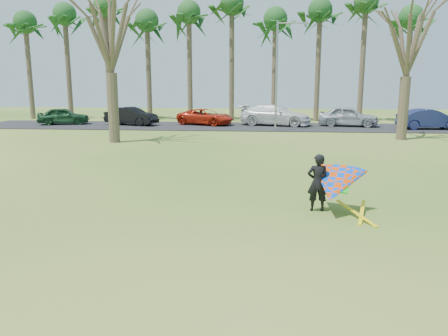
# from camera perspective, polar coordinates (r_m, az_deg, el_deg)

# --- Properties ---
(ground) EXTENTS (100.00, 100.00, 0.00)m
(ground) POSITION_cam_1_polar(r_m,az_deg,el_deg) (11.66, -0.93, -7.23)
(ground) COLOR #1E5913
(ground) RESTS_ON ground
(parking_strip) EXTENTS (46.00, 7.00, 0.06)m
(parking_strip) POSITION_cam_1_polar(r_m,az_deg,el_deg) (36.20, 3.42, 5.42)
(parking_strip) COLOR black
(parking_strip) RESTS_ON ground
(palm_0) EXTENTS (4.84, 4.84, 10.84)m
(palm_0) POSITION_cam_1_polar(r_m,az_deg,el_deg) (48.29, -24.52, 16.79)
(palm_0) COLOR #4A3D2C
(palm_0) RESTS_ON ground
(palm_1) EXTENTS (4.84, 4.84, 11.54)m
(palm_1) POSITION_cam_1_polar(r_m,az_deg,el_deg) (46.59, -20.10, 18.19)
(palm_1) COLOR brown
(palm_1) RESTS_ON ground
(palm_2) EXTENTS (4.84, 4.84, 12.24)m
(palm_2) POSITION_cam_1_polar(r_m,az_deg,el_deg) (45.18, -15.29, 19.57)
(palm_2) COLOR #48392B
(palm_2) RESTS_ON ground
(palm_3) EXTENTS (4.84, 4.84, 10.84)m
(palm_3) POSITION_cam_1_polar(r_m,az_deg,el_deg) (43.80, -10.03, 18.27)
(palm_3) COLOR #4E402F
(palm_3) RESTS_ON ground
(palm_4) EXTENTS (4.84, 4.84, 11.54)m
(palm_4) POSITION_cam_1_polar(r_m,az_deg,el_deg) (43.05, -4.61, 19.44)
(palm_4) COLOR #4A3C2C
(palm_4) RESTS_ON ground
(palm_5) EXTENTS (4.84, 4.84, 12.24)m
(palm_5) POSITION_cam_1_polar(r_m,az_deg,el_deg) (42.66, 1.04, 20.46)
(palm_5) COLOR #4A3D2C
(palm_5) RESTS_ON ground
(palm_6) EXTENTS (4.84, 4.84, 10.84)m
(palm_6) POSITION_cam_1_polar(r_m,az_deg,el_deg) (42.35, 6.73, 18.60)
(palm_6) COLOR #4F3D2F
(palm_6) RESTS_ON ground
(palm_7) EXTENTS (4.84, 4.84, 11.54)m
(palm_7) POSITION_cam_1_polar(r_m,az_deg,el_deg) (42.70, 12.45, 19.29)
(palm_7) COLOR #4A392C
(palm_7) RESTS_ON ground
(palm_8) EXTENTS (4.84, 4.84, 12.24)m
(palm_8) POSITION_cam_1_polar(r_m,az_deg,el_deg) (43.44, 18.06, 19.78)
(palm_8) COLOR brown
(palm_8) RESTS_ON ground
(palm_9) EXTENTS (4.84, 4.84, 10.84)m
(palm_9) POSITION_cam_1_polar(r_m,az_deg,el_deg) (44.23, 23.25, 17.49)
(palm_9) COLOR #4A392C
(palm_9) RESTS_ON ground
(bare_tree_left) EXTENTS (6.60, 6.60, 9.70)m
(bare_tree_left) POSITION_cam_1_polar(r_m,az_deg,el_deg) (27.76, -14.77, 17.56)
(bare_tree_left) COLOR #443629
(bare_tree_left) RESTS_ON ground
(bare_tree_right) EXTENTS (6.27, 6.27, 9.21)m
(bare_tree_right) POSITION_cam_1_polar(r_m,az_deg,el_deg) (30.42, 23.03, 15.81)
(bare_tree_right) COLOR brown
(bare_tree_right) RESTS_ON ground
(streetlight) EXTENTS (2.28, 0.18, 8.00)m
(streetlight) POSITION_cam_1_polar(r_m,az_deg,el_deg) (33.01, 7.17, 12.51)
(streetlight) COLOR gray
(streetlight) RESTS_ON ground
(car_0) EXTENTS (4.52, 2.87, 1.43)m
(car_0) POSITION_cam_1_polar(r_m,az_deg,el_deg) (40.13, -20.23, 6.40)
(car_0) COLOR #1A4123
(car_0) RESTS_ON parking_strip
(car_1) EXTENTS (4.81, 2.82, 1.50)m
(car_1) POSITION_cam_1_polar(r_m,az_deg,el_deg) (37.94, -12.02, 6.65)
(car_1) COLOR black
(car_1) RESTS_ON parking_strip
(car_2) EXTENTS (5.30, 3.82, 1.34)m
(car_2) POSITION_cam_1_polar(r_m,az_deg,el_deg) (37.36, -2.44, 6.69)
(car_2) COLOR #B5220E
(car_2) RESTS_ON parking_strip
(car_3) EXTENTS (6.36, 3.85, 1.72)m
(car_3) POSITION_cam_1_polar(r_m,az_deg,el_deg) (37.06, 6.72, 6.89)
(car_3) COLOR white
(car_3) RESTS_ON parking_strip
(car_4) EXTENTS (5.07, 2.85, 1.63)m
(car_4) POSITION_cam_1_polar(r_m,az_deg,el_deg) (37.51, 15.92, 6.52)
(car_4) COLOR #A3A7B0
(car_4) RESTS_ON parking_strip
(car_5) EXTENTS (4.81, 1.94, 1.55)m
(car_5) POSITION_cam_1_polar(r_m,az_deg,el_deg) (37.43, 25.24, 5.81)
(car_5) COLOR navy
(car_5) RESTS_ON parking_strip
(kite_flyer) EXTENTS (2.13, 2.39, 2.02)m
(kite_flyer) POSITION_cam_1_polar(r_m,az_deg,el_deg) (12.67, 14.08, -2.09)
(kite_flyer) COLOR black
(kite_flyer) RESTS_ON ground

